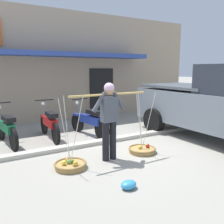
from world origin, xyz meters
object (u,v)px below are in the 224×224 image
Objects in this scene: fruit_vendor at (109,116)px; fruit_basket_left_side at (142,149)px; fruit_basket_right_side at (70,165)px; motorcycle_third_in_row at (89,121)px; motorcycle_nearest_shop at (7,128)px; plastic_litter_bag at (129,185)px; parked_truck at (220,104)px; wooden_crate at (101,118)px; motorcycle_second_in_row at (50,123)px.

fruit_vendor is 1.29m from fruit_basket_left_side.
fruit_vendor is at bearing 0.44° from fruit_basket_right_side.
fruit_basket_left_side is at bearing -76.38° from motorcycle_third_in_row.
plastic_litter_bag is (1.43, -3.56, -0.38)m from motorcycle_nearest_shop.
parked_truck is 10.80× the size of wooden_crate.
motorcycle_third_in_row is 4.09× the size of wooden_crate.
fruit_vendor is 0.38× the size of parked_truck.
motorcycle_second_in_row is 2.53m from wooden_crate.
fruit_vendor is 6.50× the size of plastic_litter_bag.
motorcycle_second_in_row is 3.59m from plastic_litter_bag.
motorcycle_nearest_shop and motorcycle_second_in_row have the same top height.
parked_truck is at bearing -63.43° from wooden_crate.
parked_truck is at bearing -25.56° from motorcycle_nearest_shop.
fruit_basket_right_side reaches higher than motorcycle_second_in_row.
fruit_basket_right_side is at bearing -179.52° from fruit_basket_left_side.
fruit_basket_left_side is 3.54m from motorcycle_nearest_shop.
motorcycle_nearest_shop is (-1.80, 2.25, -0.53)m from fruit_vendor.
motorcycle_second_in_row is at bearing 125.21° from fruit_basket_left_side.
motorcycle_nearest_shop and motorcycle_third_in_row have the same top height.
motorcycle_third_in_row is at bearing -7.27° from motorcycle_nearest_shop.
wooden_crate is (2.49, 3.38, 0.08)m from fruit_basket_right_side.
fruit_basket_right_side is at bearing -68.47° from motorcycle_nearest_shop.
fruit_basket_left_side is at bearing -101.23° from wooden_crate.
plastic_litter_bag is 0.64× the size of wooden_crate.
motorcycle_nearest_shop is at bearing 140.44° from fruit_basket_left_side.
fruit_basket_right_side is 3.30× the size of wooden_crate.
motorcycle_nearest_shop reaches higher than wooden_crate.
fruit_basket_left_side is at bearing 45.61° from plastic_litter_bag.
fruit_vendor is at bearing -179.49° from fruit_basket_left_side.
fruit_vendor is 1.01× the size of motorcycle_third_in_row.
fruit_basket_left_side is 3.30× the size of wooden_crate.
motorcycle_third_in_row is at bearing 77.40° from fruit_vendor.
fruit_basket_right_side is 0.81× the size of motorcycle_third_in_row.
fruit_basket_right_side is 4.40m from parked_truck.
motorcycle_third_in_row is (1.35, 1.97, 0.38)m from fruit_basket_right_side.
fruit_basket_left_side is 1.83m from fruit_basket_right_side.
wooden_crate is (-1.80, 3.60, -0.87)m from parked_truck.
fruit_vendor is 1.00× the size of motorcycle_second_in_row.
wooden_crate is at bearing 78.77° from fruit_basket_left_side.
motorcycle_third_in_row is 0.38× the size of parked_truck.
motorcycle_nearest_shop is at bearing 111.96° from plastic_litter_bag.
motorcycle_nearest_shop is at bearing 172.73° from motorcycle_third_in_row.
fruit_vendor is at bearing -115.14° from wooden_crate.
fruit_basket_right_side reaches higher than plastic_litter_bag.
motorcycle_third_in_row is at bearing 76.11° from plastic_litter_bag.
plastic_litter_bag is at bearing -164.00° from parked_truck.
motorcycle_nearest_shop is at bearing -179.76° from motorcycle_second_in_row.
parked_truck reaches higher than fruit_basket_right_side.
motorcycle_third_in_row is 1.83m from wooden_crate.
motorcycle_third_in_row reaches higher than plastic_litter_bag.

